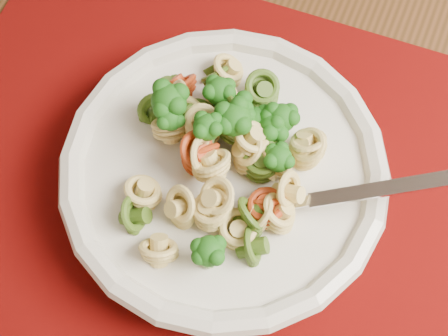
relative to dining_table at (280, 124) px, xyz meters
The scene contains 5 objects.
dining_table is the anchor object (origin of this frame).
placemat 0.15m from the dining_table, 88.13° to the right, with size 0.47×0.37×0.00m, color #600704.
pasta_bowl 0.17m from the dining_table, 78.66° to the right, with size 0.26×0.26×0.05m.
pasta_broccoli_heap 0.18m from the dining_table, 78.66° to the right, with size 0.22×0.22×0.06m, color #F0CD76, non-canonical shape.
fork 0.20m from the dining_table, 58.17° to the right, with size 0.19×0.02×0.01m, color silver, non-canonical shape.
Camera 1 is at (-0.59, -0.94, 1.19)m, focal length 50.00 mm.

